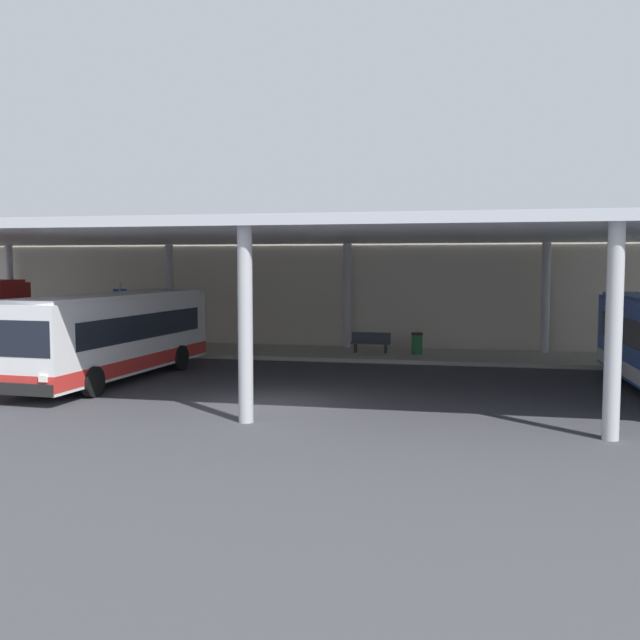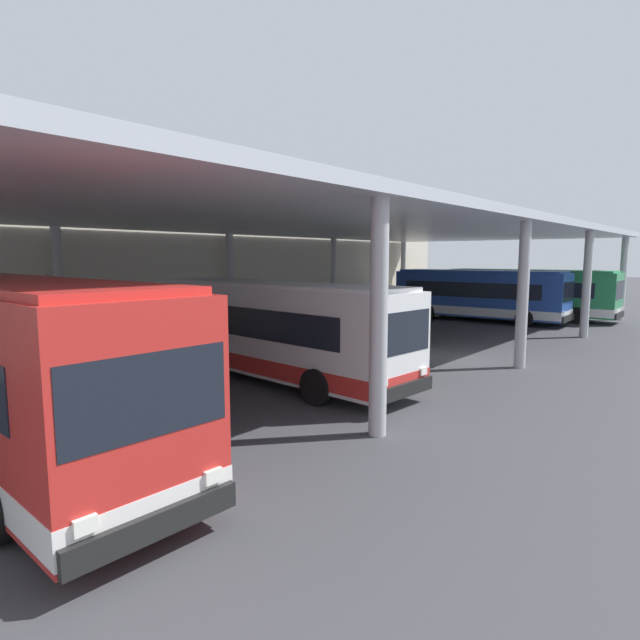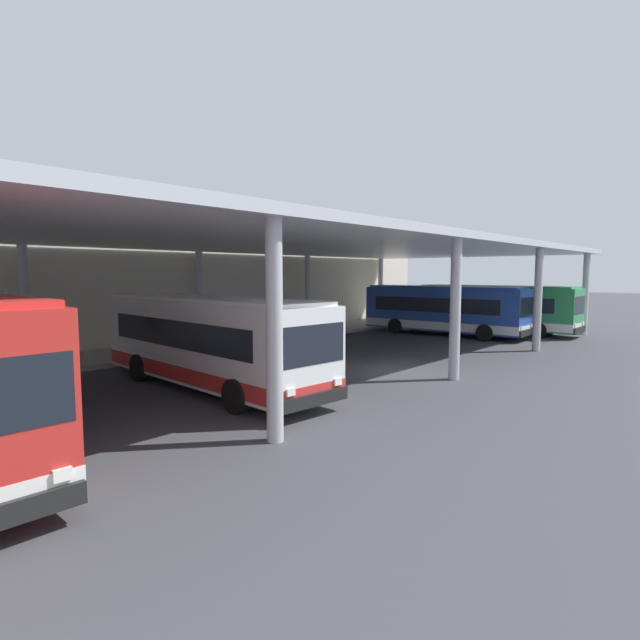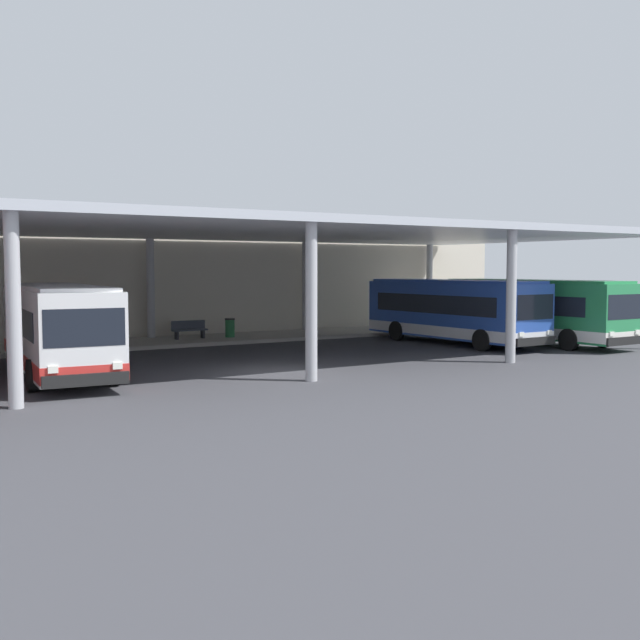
{
  "view_description": "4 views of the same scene",
  "coord_description": "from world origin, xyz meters",
  "px_view_note": "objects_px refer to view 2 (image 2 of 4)",
  "views": [
    {
      "loc": [
        5.87,
        -20.55,
        4.25
      ],
      "look_at": [
        0.41,
        5.16,
        2.18
      ],
      "focal_mm": 39.88,
      "sensor_mm": 36.0,
      "label": 1
    },
    {
      "loc": [
        -18.61,
        -8.68,
        3.98
      ],
      "look_at": [
        -2.04,
        5.25,
        1.32
      ],
      "focal_mm": 28.73,
      "sensor_mm": 36.0,
      "label": 2
    },
    {
      "loc": [
        -17.26,
        -10.94,
        3.98
      ],
      "look_at": [
        -2.21,
        2.25,
        2.11
      ],
      "focal_mm": 28.09,
      "sensor_mm": 36.0,
      "label": 3
    },
    {
      "loc": [
        -12.71,
        -23.62,
        3.76
      ],
      "look_at": [
        4.45,
        4.16,
        1.48
      ],
      "focal_mm": 41.88,
      "sensor_mm": 36.0,
      "label": 4
    }
  ],
  "objects_px": {
    "bus_second_bay": "(272,328)",
    "trash_bin": "(299,314)",
    "bench_waiting": "(270,317)",
    "bus_nearest_bay": "(3,365)",
    "bus_middle_bay": "(478,294)",
    "banner_sign": "(50,312)",
    "bus_far_bay": "(529,293)"
  },
  "relations": [
    {
      "from": "bench_waiting",
      "to": "trash_bin",
      "type": "relative_size",
      "value": 1.84
    },
    {
      "from": "bench_waiting",
      "to": "banner_sign",
      "type": "relative_size",
      "value": 0.56
    },
    {
      "from": "bus_middle_bay",
      "to": "trash_bin",
      "type": "distance_m",
      "value": 11.4
    },
    {
      "from": "bench_waiting",
      "to": "trash_bin",
      "type": "height_order",
      "value": "trash_bin"
    },
    {
      "from": "bus_nearest_bay",
      "to": "banner_sign",
      "type": "xyz_separation_m",
      "value": [
        4.33,
        8.36,
        0.14
      ]
    },
    {
      "from": "bus_nearest_bay",
      "to": "trash_bin",
      "type": "bearing_deg",
      "value": 25.83
    },
    {
      "from": "bus_nearest_bay",
      "to": "bus_second_bay",
      "type": "relative_size",
      "value": 1.07
    },
    {
      "from": "bus_second_bay",
      "to": "trash_bin",
      "type": "bearing_deg",
      "value": 38.59
    },
    {
      "from": "trash_bin",
      "to": "banner_sign",
      "type": "xyz_separation_m",
      "value": [
        -14.23,
        -0.62,
        1.3
      ]
    },
    {
      "from": "trash_bin",
      "to": "banner_sign",
      "type": "height_order",
      "value": "banner_sign"
    },
    {
      "from": "bus_nearest_bay",
      "to": "bus_middle_bay",
      "type": "height_order",
      "value": "bus_nearest_bay"
    },
    {
      "from": "bus_nearest_bay",
      "to": "bench_waiting",
      "type": "relative_size",
      "value": 6.33
    },
    {
      "from": "bus_far_bay",
      "to": "bench_waiting",
      "type": "distance_m",
      "value": 17.3
    },
    {
      "from": "bus_far_bay",
      "to": "banner_sign",
      "type": "relative_size",
      "value": 3.3
    },
    {
      "from": "bench_waiting",
      "to": "trash_bin",
      "type": "distance_m",
      "value": 2.15
    },
    {
      "from": "bus_middle_bay",
      "to": "banner_sign",
      "type": "bearing_deg",
      "value": 163.89
    },
    {
      "from": "bus_far_bay",
      "to": "bench_waiting",
      "type": "relative_size",
      "value": 5.86
    },
    {
      "from": "banner_sign",
      "to": "bus_nearest_bay",
      "type": "bearing_deg",
      "value": -117.4
    },
    {
      "from": "banner_sign",
      "to": "bus_second_bay",
      "type": "bearing_deg",
      "value": -64.0
    },
    {
      "from": "bus_nearest_bay",
      "to": "bus_far_bay",
      "type": "xyz_separation_m",
      "value": [
        30.88,
        -0.21,
        -0.19
      ]
    },
    {
      "from": "bus_second_bay",
      "to": "banner_sign",
      "type": "distance_m",
      "value": 8.6
    },
    {
      "from": "bus_second_bay",
      "to": "trash_bin",
      "type": "height_order",
      "value": "bus_second_bay"
    },
    {
      "from": "bus_middle_bay",
      "to": "banner_sign",
      "type": "height_order",
      "value": "banner_sign"
    },
    {
      "from": "bus_middle_bay",
      "to": "banner_sign",
      "type": "relative_size",
      "value": 3.31
    },
    {
      "from": "bus_middle_bay",
      "to": "bus_nearest_bay",
      "type": "bearing_deg",
      "value": -176.38
    },
    {
      "from": "bus_second_bay",
      "to": "bus_middle_bay",
      "type": "bearing_deg",
      "value": 3.25
    },
    {
      "from": "bus_far_bay",
      "to": "bus_nearest_bay",
      "type": "bearing_deg",
      "value": 179.61
    },
    {
      "from": "bus_second_bay",
      "to": "trash_bin",
      "type": "xyz_separation_m",
      "value": [
        10.46,
        8.35,
        -0.98
      ]
    },
    {
      "from": "bus_nearest_bay",
      "to": "banner_sign",
      "type": "bearing_deg",
      "value": 62.6
    },
    {
      "from": "bus_nearest_bay",
      "to": "bus_second_bay",
      "type": "distance_m",
      "value": 8.13
    },
    {
      "from": "bus_middle_bay",
      "to": "bench_waiting",
      "type": "bearing_deg",
      "value": 145.38
    },
    {
      "from": "bus_second_bay",
      "to": "bus_nearest_bay",
      "type": "bearing_deg",
      "value": -175.51
    }
  ]
}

